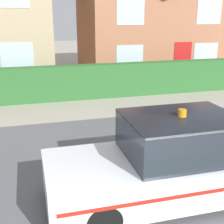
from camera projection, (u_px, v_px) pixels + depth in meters
name	position (u px, v px, depth m)	size (l,w,h in m)	color
road_strip	(87.00, 162.00, 7.73)	(28.00, 6.35, 0.01)	#5B5B60
garden_hedge	(86.00, 82.00, 13.34)	(14.99, 0.57, 1.45)	#2D662D
police_car	(169.00, 162.00, 6.05)	(4.57, 1.87, 1.81)	black
house_right	(151.00, 9.00, 17.99)	(8.19, 5.74, 7.39)	#A86B4C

